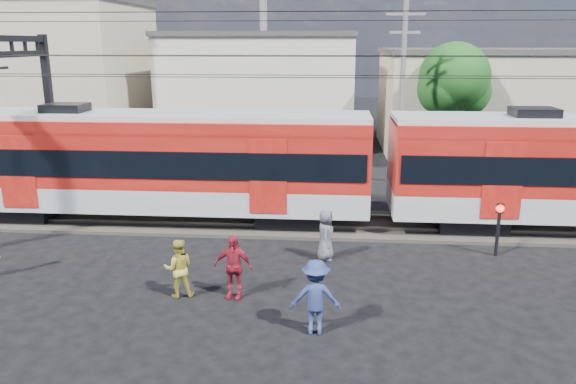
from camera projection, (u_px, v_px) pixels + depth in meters
The scene contains 16 objects.
ground at pixel (213, 327), 13.55m from camera, with size 120.00×120.00×0.00m, color black.
track_bed at pixel (257, 222), 21.24m from camera, with size 70.00×3.40×0.12m, color #2D2823.
rail_near at pixel (254, 226), 20.48m from camera, with size 70.00×0.12×0.12m, color #59544C.
rail_far at pixel (259, 214), 21.93m from camera, with size 70.00×0.12×0.12m, color #59544C.
commuter_train at pixel (159, 160), 20.91m from camera, with size 50.30×3.08×4.17m.
catenary at pixel (21, 85), 20.59m from camera, with size 70.00×9.30×7.52m.
building_west at pixel (31, 74), 36.77m from camera, with size 14.28×10.20×9.30m.
building_midwest at pixel (264, 87), 38.76m from camera, with size 12.24×12.24×7.30m.
building_mideast at pixel (514, 101), 34.77m from camera, with size 16.32×10.20×6.30m.
utility_pole_mid at pixel (402, 89), 26.36m from camera, with size 1.80×0.24×8.50m.
tree_near at pixel (457, 82), 29.06m from camera, with size 3.82×3.64×6.72m.
pedestrian_b at pixel (179, 268), 15.01m from camera, with size 0.78×0.61×1.62m, color gold.
pedestrian_c at pixel (315, 297), 13.06m from camera, with size 1.18×0.68×1.83m, color navy.
pedestrian_d at pixel (233, 267), 14.91m from camera, with size 1.04×0.43×1.77m, color maroon.
pedestrian_e at pixel (326, 235), 17.55m from camera, with size 0.80×0.52×1.64m, color #515157.
crossing_signal at pixel (499, 220), 17.77m from camera, with size 0.26×0.26×1.75m.
Camera 1 is at (2.79, -12.06, 6.65)m, focal length 35.00 mm.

